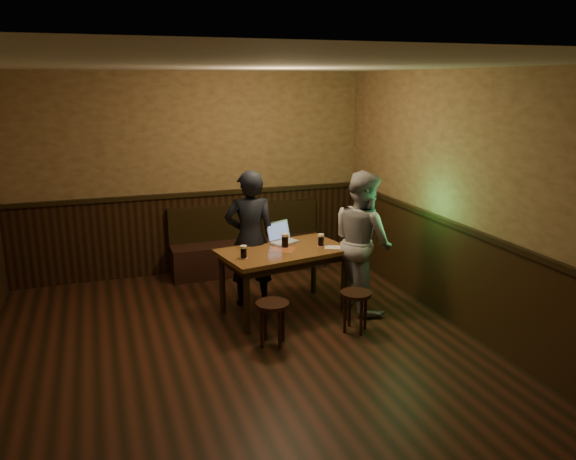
{
  "coord_description": "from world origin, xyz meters",
  "views": [
    {
      "loc": [
        -1.26,
        -4.77,
        2.67
      ],
      "look_at": [
        0.76,
        1.04,
        1.03
      ],
      "focal_mm": 35.0,
      "sensor_mm": 36.0,
      "label": 1
    }
  ],
  "objects_px": {
    "pub_table": "(283,258)",
    "stool_right": "(356,300)",
    "pint_mid": "(285,240)",
    "pint_right": "(321,240)",
    "person_grey": "(362,241)",
    "stool_left": "(272,311)",
    "person_suit": "(250,239)",
    "laptop": "(282,237)",
    "bench": "(248,249)",
    "pint_left": "(244,252)"
  },
  "relations": [
    {
      "from": "pint_mid",
      "to": "bench",
      "type": "bearing_deg",
      "value": 91.75
    },
    {
      "from": "pint_left",
      "to": "person_suit",
      "type": "xyz_separation_m",
      "value": [
        0.22,
        0.54,
        -0.01
      ]
    },
    {
      "from": "pint_left",
      "to": "person_suit",
      "type": "distance_m",
      "value": 0.59
    },
    {
      "from": "bench",
      "to": "pub_table",
      "type": "relative_size",
      "value": 1.4
    },
    {
      "from": "stool_right",
      "to": "pint_right",
      "type": "xyz_separation_m",
      "value": [
        -0.1,
        0.76,
        0.48
      ]
    },
    {
      "from": "pub_table",
      "to": "pint_left",
      "type": "relative_size",
      "value": 10.69
    },
    {
      "from": "person_grey",
      "to": "pint_right",
      "type": "bearing_deg",
      "value": 61.81
    },
    {
      "from": "pub_table",
      "to": "pint_right",
      "type": "xyz_separation_m",
      "value": [
        0.47,
        -0.01,
        0.18
      ]
    },
    {
      "from": "pint_mid",
      "to": "pint_right",
      "type": "xyz_separation_m",
      "value": [
        0.42,
        -0.09,
        -0.01
      ]
    },
    {
      "from": "bench",
      "to": "person_suit",
      "type": "height_order",
      "value": "person_suit"
    },
    {
      "from": "stool_right",
      "to": "stool_left",
      "type": "bearing_deg",
      "value": -178.98
    },
    {
      "from": "bench",
      "to": "pint_right",
      "type": "xyz_separation_m",
      "value": [
        0.47,
        -1.62,
        0.54
      ]
    },
    {
      "from": "pint_mid",
      "to": "laptop",
      "type": "distance_m",
      "value": 0.23
    },
    {
      "from": "bench",
      "to": "laptop",
      "type": "bearing_deg",
      "value": -86.48
    },
    {
      "from": "stool_left",
      "to": "pint_mid",
      "type": "xyz_separation_m",
      "value": [
        0.43,
        0.86,
        0.48
      ]
    },
    {
      "from": "pub_table",
      "to": "laptop",
      "type": "relative_size",
      "value": 3.74
    },
    {
      "from": "stool_left",
      "to": "person_grey",
      "type": "xyz_separation_m",
      "value": [
        1.31,
        0.6,
        0.46
      ]
    },
    {
      "from": "pint_left",
      "to": "pint_mid",
      "type": "xyz_separation_m",
      "value": [
        0.57,
        0.25,
        0.01
      ]
    },
    {
      "from": "pint_left",
      "to": "pint_right",
      "type": "bearing_deg",
      "value": 9.28
    },
    {
      "from": "bench",
      "to": "person_grey",
      "type": "distance_m",
      "value": 2.09
    },
    {
      "from": "stool_left",
      "to": "pint_right",
      "type": "bearing_deg",
      "value": 42.26
    },
    {
      "from": "person_suit",
      "to": "stool_right",
      "type": "bearing_deg",
      "value": 137.99
    },
    {
      "from": "bench",
      "to": "person_grey",
      "type": "relative_size",
      "value": 1.31
    },
    {
      "from": "pint_left",
      "to": "pint_mid",
      "type": "bearing_deg",
      "value": 23.78
    },
    {
      "from": "pint_right",
      "to": "person_suit",
      "type": "bearing_deg",
      "value": 153.56
    },
    {
      "from": "pint_right",
      "to": "person_suit",
      "type": "relative_size",
      "value": 0.09
    },
    {
      "from": "laptop",
      "to": "person_grey",
      "type": "distance_m",
      "value": 0.97
    },
    {
      "from": "stool_left",
      "to": "pint_mid",
      "type": "bearing_deg",
      "value": 63.35
    },
    {
      "from": "pint_right",
      "to": "laptop",
      "type": "xyz_separation_m",
      "value": [
        -0.39,
        0.31,
        -0.01
      ]
    },
    {
      "from": "stool_right",
      "to": "pint_mid",
      "type": "xyz_separation_m",
      "value": [
        -0.52,
        0.85,
        0.5
      ]
    },
    {
      "from": "bench",
      "to": "pint_mid",
      "type": "distance_m",
      "value": 1.63
    },
    {
      "from": "pint_mid",
      "to": "person_suit",
      "type": "height_order",
      "value": "person_suit"
    },
    {
      "from": "bench",
      "to": "person_grey",
      "type": "bearing_deg",
      "value": -62.9
    },
    {
      "from": "laptop",
      "to": "person_suit",
      "type": "bearing_deg",
      "value": 146.91
    },
    {
      "from": "pint_right",
      "to": "laptop",
      "type": "bearing_deg",
      "value": 141.06
    },
    {
      "from": "laptop",
      "to": "pub_table",
      "type": "bearing_deg",
      "value": -128.04
    },
    {
      "from": "stool_left",
      "to": "laptop",
      "type": "distance_m",
      "value": 1.27
    },
    {
      "from": "laptop",
      "to": "pint_mid",
      "type": "bearing_deg",
      "value": -121.53
    },
    {
      "from": "pint_mid",
      "to": "pub_table",
      "type": "bearing_deg",
      "value": -121.69
    },
    {
      "from": "person_suit",
      "to": "person_grey",
      "type": "bearing_deg",
      "value": 166.04
    },
    {
      "from": "stool_right",
      "to": "pint_left",
      "type": "xyz_separation_m",
      "value": [
        -1.09,
        0.6,
        0.48
      ]
    },
    {
      "from": "person_grey",
      "to": "stool_right",
      "type": "bearing_deg",
      "value": 142.06
    },
    {
      "from": "stool_left",
      "to": "stool_right",
      "type": "distance_m",
      "value": 0.96
    },
    {
      "from": "bench",
      "to": "pint_mid",
      "type": "relative_size",
      "value": 13.07
    },
    {
      "from": "laptop",
      "to": "person_suit",
      "type": "height_order",
      "value": "person_suit"
    },
    {
      "from": "stool_left",
      "to": "pub_table",
      "type": "bearing_deg",
      "value": 63.87
    },
    {
      "from": "pub_table",
      "to": "stool_right",
      "type": "relative_size",
      "value": 3.47
    },
    {
      "from": "pint_right",
      "to": "bench",
      "type": "bearing_deg",
      "value": 106.04
    },
    {
      "from": "stool_right",
      "to": "person_suit",
      "type": "relative_size",
      "value": 0.27
    },
    {
      "from": "pint_left",
      "to": "pint_mid",
      "type": "distance_m",
      "value": 0.62
    }
  ]
}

